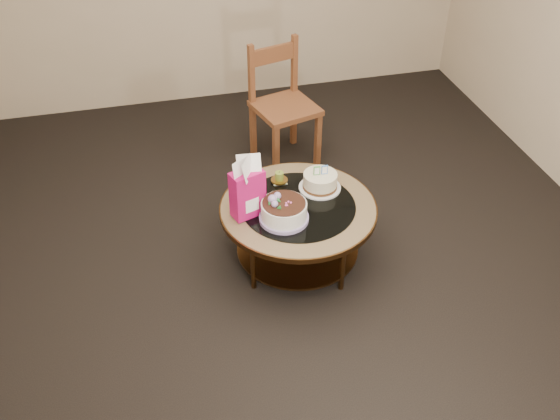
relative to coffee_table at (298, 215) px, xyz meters
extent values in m
plane|color=black|center=(0.00, 0.00, -0.38)|extent=(5.00, 5.00, 0.00)
cylinder|color=#543418|center=(0.35, 0.20, -0.17)|extent=(0.04, 0.04, 0.42)
cylinder|color=#543418|center=(-0.20, 0.35, -0.17)|extent=(0.04, 0.04, 0.42)
cylinder|color=#543418|center=(-0.35, -0.20, -0.17)|extent=(0.04, 0.04, 0.42)
cylinder|color=#543418|center=(0.20, -0.35, -0.17)|extent=(0.04, 0.04, 0.42)
cylinder|color=#543418|center=(0.00, 0.00, -0.28)|extent=(0.82, 0.82, 0.02)
cylinder|color=#543418|center=(0.00, 0.00, 0.05)|extent=(1.02, 1.02, 0.04)
cylinder|color=#826648|center=(0.00, 0.00, 0.07)|extent=(1.00, 1.00, 0.01)
cylinder|color=black|center=(0.00, 0.00, 0.08)|extent=(0.74, 0.74, 0.01)
cylinder|color=#9B86BE|center=(-0.13, -0.12, 0.09)|extent=(0.31, 0.31, 0.02)
cylinder|color=white|center=(-0.13, -0.12, 0.14)|extent=(0.29, 0.29, 0.13)
cylinder|color=black|center=(-0.13, -0.12, 0.21)|extent=(0.27, 0.27, 0.01)
sphere|color=#9B86BE|center=(-0.19, -0.09, 0.23)|extent=(0.06, 0.06, 0.06)
sphere|color=#9B86BE|center=(-0.15, -0.06, 0.23)|extent=(0.05, 0.05, 0.05)
sphere|color=#9B86BE|center=(-0.19, -0.14, 0.23)|extent=(0.04, 0.04, 0.04)
cone|color=#207930|center=(-0.15, -0.10, 0.22)|extent=(0.04, 0.04, 0.03)
cone|color=#207930|center=(-0.22, -0.11, 0.22)|extent=(0.04, 0.04, 0.03)
cone|color=#207930|center=(-0.14, -0.04, 0.22)|extent=(0.04, 0.03, 0.03)
cone|color=#207930|center=(-0.16, -0.16, 0.22)|extent=(0.04, 0.04, 0.03)
cylinder|color=white|center=(0.19, 0.15, 0.09)|extent=(0.28, 0.28, 0.01)
cylinder|color=#4C2C15|center=(0.19, 0.15, 0.10)|extent=(0.23, 0.23, 0.02)
cylinder|color=beige|center=(0.19, 0.15, 0.15)|extent=(0.22, 0.22, 0.08)
cube|color=green|center=(0.16, 0.15, 0.23)|extent=(0.04, 0.01, 0.06)
cube|color=white|center=(0.16, 0.15, 0.23)|extent=(0.03, 0.01, 0.05)
cube|color=#427EE0|center=(0.22, 0.15, 0.23)|extent=(0.04, 0.01, 0.06)
cube|color=white|center=(0.22, 0.15, 0.23)|extent=(0.03, 0.01, 0.05)
cube|color=#C9125F|center=(-0.33, -0.01, 0.24)|extent=(0.23, 0.17, 0.32)
cube|color=white|center=(-0.33, -0.01, 0.18)|extent=(0.13, 0.14, 0.09)
cube|color=#EAD260|center=(-0.05, 0.28, 0.08)|extent=(0.10, 0.10, 0.01)
cylinder|color=#BF8D3B|center=(-0.05, 0.28, 0.09)|extent=(0.11, 0.11, 0.01)
cylinder|color=olive|center=(-0.05, 0.28, 0.13)|extent=(0.06, 0.06, 0.06)
cylinder|color=black|center=(-0.05, 0.28, 0.16)|extent=(0.00, 0.00, 0.01)
cube|color=brown|center=(0.23, 1.21, 0.11)|extent=(0.56, 0.56, 0.04)
cube|color=brown|center=(0.09, 0.97, -0.13)|extent=(0.05, 0.05, 0.49)
cube|color=brown|center=(0.46, 1.08, -0.13)|extent=(0.05, 0.05, 0.49)
cube|color=brown|center=(-0.01, 1.35, -0.13)|extent=(0.05, 0.05, 0.49)
cube|color=brown|center=(0.36, 1.45, -0.13)|extent=(0.05, 0.05, 0.49)
cube|color=brown|center=(-0.01, 1.35, 0.36)|extent=(0.05, 0.05, 0.50)
cube|color=brown|center=(0.36, 1.45, 0.36)|extent=(0.05, 0.05, 0.50)
cube|color=brown|center=(0.17, 1.40, 0.49)|extent=(0.38, 0.14, 0.13)
camera|label=1|loc=(-0.88, -3.05, 2.53)|focal=40.00mm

